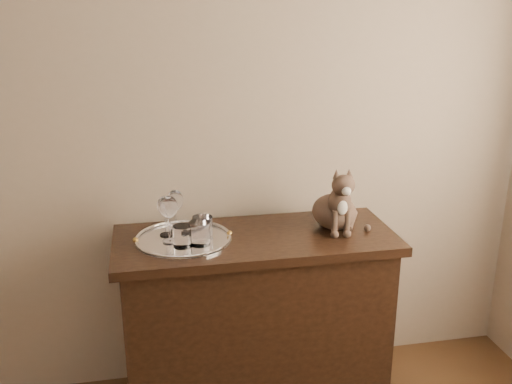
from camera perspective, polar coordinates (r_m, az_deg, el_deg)
wall_back at (r=2.56m, az=-14.85°, el=7.79°), size 4.00×0.10×2.70m
sideboard at (r=2.63m, az=-0.04°, el=-12.99°), size 1.20×0.50×0.85m
tray at (r=2.40m, az=-7.27°, el=-4.77°), size 0.40×0.40×0.01m
wine_glass_a at (r=2.42m, az=-9.05°, el=-2.37°), size 0.07×0.07×0.17m
wine_glass_b at (r=2.45m, az=-8.05°, el=-1.90°), size 0.07×0.07×0.19m
wine_glass_d at (r=2.35m, az=-8.69°, el=-2.67°), size 0.08×0.08×0.20m
tumbler_a at (r=2.32m, az=-5.64°, el=-4.12°), size 0.09×0.09×0.10m
tumbler_b at (r=2.31m, az=-7.37°, el=-4.41°), size 0.08×0.08×0.09m
tumbler_c at (r=2.38m, az=-5.36°, el=-3.55°), size 0.08×0.08×0.09m
cat at (r=2.50m, az=7.89°, el=-0.36°), size 0.30×0.28×0.29m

